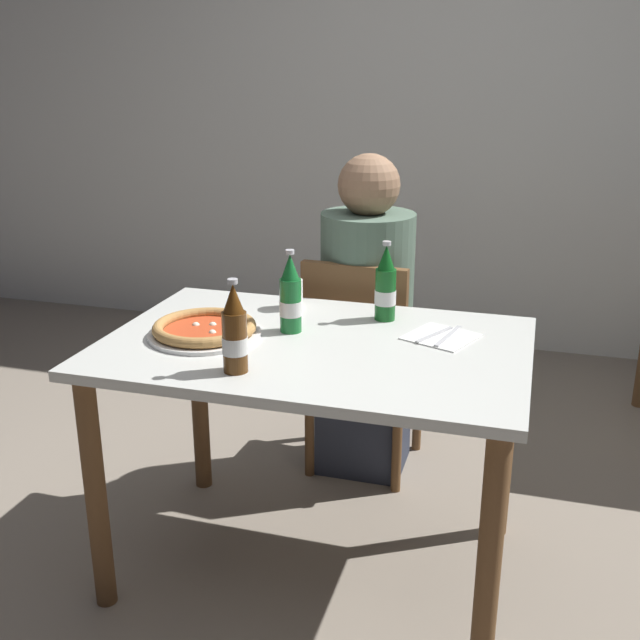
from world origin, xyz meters
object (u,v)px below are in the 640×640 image
object	(u,v)px
napkin_with_cutlery	(441,337)
diner_seated	(366,324)
dining_table_main	(315,379)
chair_behind_table	(362,354)
beer_bottle_center	(290,298)
pizza_margherita_near	(205,329)
beer_bottle_right	(235,333)
paper_cup	(292,294)
beer_bottle_left	(386,287)

from	to	relation	value
napkin_with_cutlery	diner_seated	bearing A→B (deg)	123.13
dining_table_main	chair_behind_table	world-z (taller)	chair_behind_table
beer_bottle_center	napkin_with_cutlery	bearing A→B (deg)	9.28
pizza_margherita_near	beer_bottle_right	distance (m)	0.30
chair_behind_table	napkin_with_cutlery	bearing A→B (deg)	129.66
chair_behind_table	beer_bottle_center	size ratio (longest dim) A/B	3.44
napkin_with_cutlery	beer_bottle_right	bearing A→B (deg)	-139.66
chair_behind_table	napkin_with_cutlery	distance (m)	0.64
beer_bottle_center	paper_cup	size ratio (longest dim) A/B	2.60
beer_bottle_left	beer_bottle_right	distance (m)	0.59
diner_seated	beer_bottle_center	bearing A→B (deg)	-99.21
beer_bottle_center	beer_bottle_right	distance (m)	0.33
pizza_margherita_near	beer_bottle_left	world-z (taller)	beer_bottle_left
chair_behind_table	diner_seated	size ratio (longest dim) A/B	0.70
dining_table_main	beer_bottle_right	world-z (taller)	beer_bottle_right
dining_table_main	pizza_margherita_near	distance (m)	0.35
dining_table_main	pizza_margherita_near	xyz separation A→B (m)	(-0.32, -0.04, 0.13)
napkin_with_cutlery	paper_cup	world-z (taller)	paper_cup
chair_behind_table	diner_seated	world-z (taller)	diner_seated
chair_behind_table	beer_bottle_left	distance (m)	0.54
chair_behind_table	beer_bottle_left	size ratio (longest dim) A/B	3.44
dining_table_main	chair_behind_table	size ratio (longest dim) A/B	1.41
napkin_with_cutlery	paper_cup	size ratio (longest dim) A/B	2.47
chair_behind_table	beer_bottle_right	distance (m)	0.96
chair_behind_table	beer_bottle_center	xyz separation A→B (m)	(-0.09, -0.54, 0.37)
chair_behind_table	diner_seated	distance (m)	0.11
pizza_margherita_near	napkin_with_cutlery	xyz separation A→B (m)	(0.66, 0.18, -0.02)
dining_table_main	paper_cup	world-z (taller)	paper_cup
diner_seated	paper_cup	xyz separation A→B (m)	(-0.16, -0.38, 0.21)
napkin_with_cutlery	beer_bottle_center	bearing A→B (deg)	-170.72
diner_seated	beer_bottle_right	world-z (taller)	diner_seated
chair_behind_table	pizza_margherita_near	distance (m)	0.78
diner_seated	chair_behind_table	bearing A→B (deg)	-94.85
beer_bottle_left	napkin_with_cutlery	xyz separation A→B (m)	(0.19, -0.11, -0.10)
beer_bottle_left	beer_bottle_right	xyz separation A→B (m)	(-0.28, -0.52, 0.00)
pizza_margherita_near	napkin_with_cutlery	world-z (taller)	pizza_margherita_near
dining_table_main	beer_bottle_center	size ratio (longest dim) A/B	4.86
beer_bottle_left	dining_table_main	bearing A→B (deg)	-120.41
pizza_margherita_near	diner_seated	bearing A→B (deg)	65.34
paper_cup	pizza_margherita_near	bearing A→B (deg)	-116.12
beer_bottle_left	chair_behind_table	bearing A→B (deg)	113.27
dining_table_main	beer_bottle_center	xyz separation A→B (m)	(-0.10, 0.07, 0.22)
chair_behind_table	beer_bottle_right	world-z (taller)	beer_bottle_right
diner_seated	beer_bottle_left	size ratio (longest dim) A/B	4.89
pizza_margherita_near	napkin_with_cutlery	size ratio (longest dim) A/B	1.40
pizza_margherita_near	beer_bottle_right	bearing A→B (deg)	-49.57
pizza_margherita_near	napkin_with_cutlery	bearing A→B (deg)	15.39
chair_behind_table	diner_seated	bearing A→B (deg)	-91.38
beer_bottle_right	napkin_with_cutlery	distance (m)	0.63
chair_behind_table	beer_bottle_left	xyz separation A→B (m)	(0.15, -0.36, 0.37)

